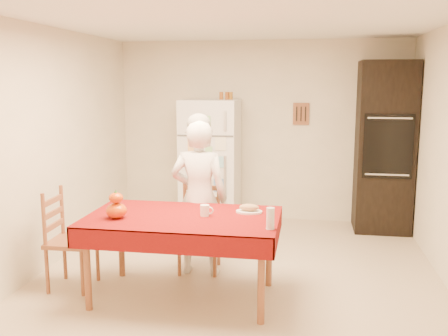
% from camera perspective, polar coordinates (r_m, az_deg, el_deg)
% --- Properties ---
extents(floor, '(4.50, 4.50, 0.00)m').
position_cam_1_polar(floor, '(5.14, 1.60, -12.28)').
color(floor, '#C4AE8D').
rests_on(floor, ground).
extents(room_shell, '(4.02, 4.52, 2.51)m').
position_cam_1_polar(room_shell, '(4.77, 1.71, 6.07)').
color(room_shell, beige).
rests_on(room_shell, ground).
extents(refrigerator, '(0.75, 0.74, 1.70)m').
position_cam_1_polar(refrigerator, '(6.81, -1.54, 0.66)').
color(refrigerator, white).
rests_on(refrigerator, floor).
extents(oven_cabinet, '(0.70, 0.62, 2.20)m').
position_cam_1_polar(oven_cabinet, '(6.76, 17.85, 2.27)').
color(oven_cabinet, black).
rests_on(oven_cabinet, floor).
extents(dining_table, '(1.70, 1.00, 0.76)m').
position_cam_1_polar(dining_table, '(4.47, -4.72, -6.33)').
color(dining_table, brown).
rests_on(dining_table, floor).
extents(chair_far, '(0.44, 0.43, 0.95)m').
position_cam_1_polar(chair_far, '(5.20, -2.73, -6.10)').
color(chair_far, brown).
rests_on(chair_far, floor).
extents(chair_left, '(0.41, 0.43, 0.95)m').
position_cam_1_polar(chair_left, '(4.97, -17.70, -7.35)').
color(chair_left, brown).
rests_on(chair_left, floor).
extents(seated_woman, '(0.57, 0.38, 1.57)m').
position_cam_1_polar(seated_woman, '(5.01, -2.85, -3.43)').
color(seated_woman, silver).
rests_on(seated_woman, floor).
extents(coffee_mug, '(0.08, 0.08, 0.10)m').
position_cam_1_polar(coffee_mug, '(4.43, -2.21, -4.87)').
color(coffee_mug, white).
rests_on(coffee_mug, dining_table).
extents(pumpkin_lower, '(0.18, 0.18, 0.13)m').
position_cam_1_polar(pumpkin_lower, '(4.45, -12.19, -4.78)').
color(pumpkin_lower, '#D84905').
rests_on(pumpkin_lower, dining_table).
extents(pumpkin_upper, '(0.12, 0.12, 0.09)m').
position_cam_1_polar(pumpkin_upper, '(4.42, -12.25, -3.36)').
color(pumpkin_upper, '#EC6405').
rests_on(pumpkin_upper, pumpkin_lower).
extents(wine_glass, '(0.07, 0.07, 0.18)m').
position_cam_1_polar(wine_glass, '(4.05, 5.32, -5.76)').
color(wine_glass, silver).
rests_on(wine_glass, dining_table).
extents(bread_plate, '(0.24, 0.24, 0.02)m').
position_cam_1_polar(bread_plate, '(4.55, 2.89, -5.01)').
color(bread_plate, white).
rests_on(bread_plate, dining_table).
extents(bread_loaf, '(0.18, 0.10, 0.06)m').
position_cam_1_polar(bread_loaf, '(4.54, 2.89, -4.51)').
color(bread_loaf, '#A68551').
rests_on(bread_loaf, bread_plate).
extents(spice_jar_left, '(0.05, 0.05, 0.10)m').
position_cam_1_polar(spice_jar_left, '(6.75, -0.32, 8.26)').
color(spice_jar_left, '#964F1B').
rests_on(spice_jar_left, refrigerator).
extents(spice_jar_mid, '(0.05, 0.05, 0.10)m').
position_cam_1_polar(spice_jar_mid, '(6.74, 0.35, 8.26)').
color(spice_jar_mid, brown).
rests_on(spice_jar_mid, refrigerator).
extents(spice_jar_right, '(0.05, 0.05, 0.10)m').
position_cam_1_polar(spice_jar_right, '(6.73, 0.78, 8.26)').
color(spice_jar_right, '#945C1B').
rests_on(spice_jar_right, refrigerator).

